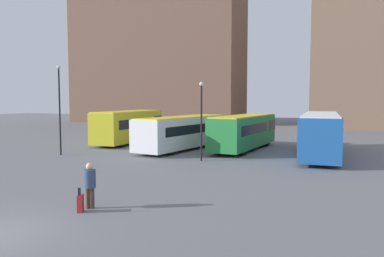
# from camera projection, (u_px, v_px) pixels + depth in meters

# --- Properties ---
(building_block_left) EXTENTS (31.10, 10.65, 24.36)m
(building_block_left) POSITION_uv_depth(u_px,v_px,m) (157.00, 55.00, 68.08)
(building_block_left) COLOR brown
(building_block_left) RESTS_ON ground_plane
(building_block_right) EXTENTS (18.91, 16.37, 23.68)m
(building_block_right) POSITION_uv_depth(u_px,v_px,m) (383.00, 47.00, 54.52)
(building_block_right) COLOR #7F604C
(building_block_right) RESTS_ON ground_plane
(bus_0) EXTENTS (2.70, 9.06, 3.05)m
(bus_0) POSITION_uv_depth(u_px,v_px,m) (129.00, 126.00, 35.38)
(bus_0) COLOR gold
(bus_0) RESTS_ON ground_plane
(bus_1) EXTENTS (4.29, 10.91, 2.73)m
(bus_1) POSITION_uv_depth(u_px,v_px,m) (184.00, 131.00, 31.13)
(bus_1) COLOR silver
(bus_1) RESTS_ON ground_plane
(bus_2) EXTENTS (3.42, 10.14, 2.83)m
(bus_2) POSITION_uv_depth(u_px,v_px,m) (245.00, 131.00, 30.80)
(bus_2) COLOR #237A38
(bus_2) RESTS_ON ground_plane
(bus_3) EXTENTS (3.02, 12.19, 3.09)m
(bus_3) POSITION_uv_depth(u_px,v_px,m) (321.00, 133.00, 27.67)
(bus_3) COLOR #1E56A3
(bus_3) RESTS_ON ground_plane
(traveler) EXTENTS (0.59, 0.59, 1.74)m
(traveler) POSITION_uv_depth(u_px,v_px,m) (90.00, 181.00, 14.10)
(traveler) COLOR #4C3828
(traveler) RESTS_ON ground_plane
(suitcase) EXTENTS (0.30, 0.38, 0.93)m
(suitcase) POSITION_uv_depth(u_px,v_px,m) (80.00, 203.00, 13.70)
(suitcase) COLOR #B7232D
(suitcase) RESTS_ON ground_plane
(lamp_post_0) EXTENTS (0.28, 0.28, 6.63)m
(lamp_post_0) POSITION_uv_depth(u_px,v_px,m) (60.00, 103.00, 27.64)
(lamp_post_0) COLOR black
(lamp_post_0) RESTS_ON ground_plane
(lamp_post_1) EXTENTS (0.28, 0.28, 5.29)m
(lamp_post_1) POSITION_uv_depth(u_px,v_px,m) (201.00, 114.00, 24.95)
(lamp_post_1) COLOR black
(lamp_post_1) RESTS_ON ground_plane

